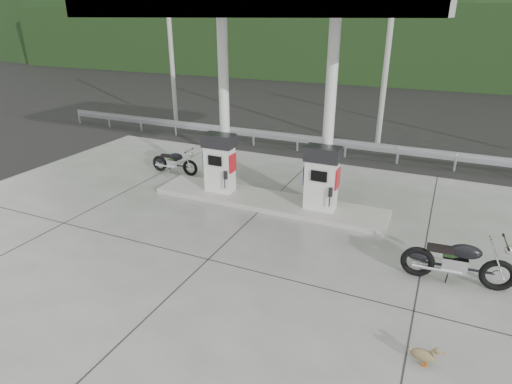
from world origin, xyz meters
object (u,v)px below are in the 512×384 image
at_px(gas_pump_right, 321,178).
at_px(motorcycle_left, 174,162).
at_px(gas_pump_left, 220,163).
at_px(motorcycle_right, 458,262).
at_px(duck, 423,355).

xyz_separation_m(gas_pump_right, motorcycle_left, (-5.64, 1.09, -0.64)).
distance_m(gas_pump_left, motorcycle_right, 7.12).
bearing_deg(duck, motorcycle_left, 150.04).
relative_size(gas_pump_right, motorcycle_left, 1.05).
height_order(motorcycle_left, duck, motorcycle_left).
bearing_deg(gas_pump_right, motorcycle_left, 169.06).
relative_size(gas_pump_left, gas_pump_right, 1.00).
bearing_deg(gas_pump_left, motorcycle_left, 155.92).
height_order(motorcycle_left, motorcycle_right, motorcycle_right).
height_order(gas_pump_right, motorcycle_left, gas_pump_right).
xyz_separation_m(gas_pump_right, motorcycle_right, (3.56, -2.14, -0.56)).
bearing_deg(gas_pump_right, motorcycle_right, -31.01).
bearing_deg(gas_pump_left, gas_pump_right, 0.00).
distance_m(gas_pump_right, motorcycle_right, 4.19).
bearing_deg(motorcycle_right, duck, -103.13).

